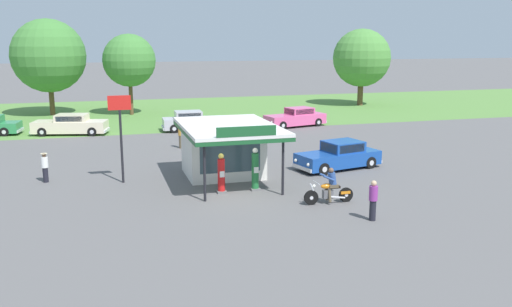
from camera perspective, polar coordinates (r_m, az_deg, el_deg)
ground_plane at (r=24.82m, az=-2.13°, el=-4.50°), size 300.00×300.00×0.00m
grass_verge_strip at (r=53.88m, az=-9.88°, el=4.25°), size 120.00×24.00×0.01m
service_station_kiosk at (r=28.07m, az=-3.36°, el=0.90°), size 4.50×6.85×3.31m
gas_pump_nearside at (r=25.23m, az=-3.64°, el=-2.25°), size 0.44×0.44×1.87m
gas_pump_offside at (r=25.60m, az=-0.09°, el=-1.83°), size 0.44×0.44×2.04m
motorcycle_with_rider at (r=23.84m, az=7.71°, el=-3.66°), size 2.27×0.70×1.58m
featured_classic_sedan at (r=30.31m, az=8.65°, el=-0.28°), size 5.10×2.84×1.51m
parked_car_back_row_centre_right at (r=42.81m, az=-6.67°, el=3.34°), size 4.90×2.10×1.51m
parked_car_second_row_spare at (r=42.99m, az=-18.80°, el=2.83°), size 5.74×3.02×1.52m
parked_car_back_row_far_right at (r=44.57m, az=4.17°, el=3.72°), size 5.48×2.93×1.52m
bystander_admiring_sedan at (r=29.00m, az=-21.17°, el=-1.31°), size 0.34×0.34×1.49m
bystander_leaning_by_kiosk at (r=21.87m, az=12.13°, el=-4.72°), size 0.34×0.34×1.62m
bystander_standing_back_lot at (r=35.85m, az=-7.86°, el=1.93°), size 0.34×0.34×1.65m
tree_oak_right at (r=52.58m, az=-13.05°, el=9.37°), size 4.85×4.85×7.48m
tree_oak_far_right at (r=54.13m, az=-20.75°, el=9.34°), size 6.70×6.70×8.83m
tree_oak_distant_spare at (r=59.57m, az=10.97°, el=9.76°), size 6.07×6.07×8.06m
roadside_pole_sign at (r=27.37m, az=-13.98°, el=3.10°), size 1.10×0.12×4.33m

